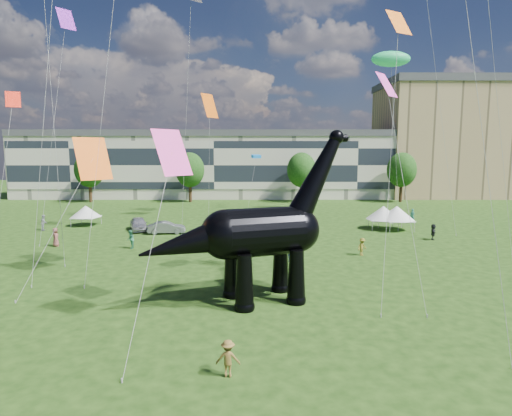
{
  "coord_description": "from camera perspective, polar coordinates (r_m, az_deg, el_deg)",
  "views": [
    {
      "loc": [
        -0.44,
        -23.71,
        9.3
      ],
      "look_at": [
        -0.32,
        8.0,
        5.0
      ],
      "focal_mm": 30.0,
      "sensor_mm": 36.0,
      "label": 1
    }
  ],
  "objects": [
    {
      "name": "gazebo_near",
      "position": [
        52.53,
        18.22,
        -0.66
      ],
      "size": [
        4.65,
        4.65,
        2.84
      ],
      "rotation": [
        0.0,
        0.0,
        0.15
      ],
      "color": "white",
      "rests_on": "ground"
    },
    {
      "name": "gazebo_left",
      "position": [
        57.01,
        -21.75,
        -0.44
      ],
      "size": [
        3.91,
        3.91,
        2.49
      ],
      "rotation": [
        0.0,
        0.0,
        -0.1
      ],
      "color": "silver",
      "rests_on": "ground"
    },
    {
      "name": "car_grey",
      "position": [
        48.97,
        -11.85,
        -2.58
      ],
      "size": [
        4.31,
        1.99,
        1.37
      ],
      "primitive_type": "imported",
      "rotation": [
        0.0,
        0.0,
        1.7
      ],
      "color": "slate",
      "rests_on": "ground"
    },
    {
      "name": "car_dark",
      "position": [
        51.03,
        5.27,
        -2.01
      ],
      "size": [
        4.42,
        5.12,
        1.41
      ],
      "primitive_type": "imported",
      "rotation": [
        0.0,
        0.0,
        -0.61
      ],
      "color": "#595960",
      "rests_on": "ground"
    },
    {
      "name": "tree_mid_right",
      "position": [
        77.23,
        6.09,
        5.45
      ],
      "size": [
        5.2,
        5.2,
        9.44
      ],
      "color": "#382314",
      "rests_on": "ground"
    },
    {
      "name": "ground",
      "position": [
        25.47,
        0.81,
        -13.69
      ],
      "size": [
        220.0,
        220.0,
        0.0
      ],
      "primitive_type": "plane",
      "color": "#16330C",
      "rests_on": "ground"
    },
    {
      "name": "visitors",
      "position": [
        41.35,
        -2.94,
        -4.06
      ],
      "size": [
        45.78,
        38.4,
        1.84
      ],
      "color": "gray",
      "rests_on": "ground"
    },
    {
      "name": "tree_far_left",
      "position": [
        82.26,
        -21.36,
        5.1
      ],
      "size": [
        5.2,
        5.2,
        9.44
      ],
      "color": "#382314",
      "rests_on": "ground"
    },
    {
      "name": "terrace_row",
      "position": [
        86.1,
        -5.28,
        5.49
      ],
      "size": [
        78.0,
        11.0,
        12.0
      ],
      "primitive_type": "cube",
      "color": "beige",
      "rests_on": "ground"
    },
    {
      "name": "apartment_block",
      "position": [
        97.51,
        24.55,
        8.03
      ],
      "size": [
        28.0,
        18.0,
        22.0
      ],
      "primitive_type": "cube",
      "color": "tan",
      "rests_on": "ground"
    },
    {
      "name": "dinosaur_sculpture",
      "position": [
        26.07,
        -0.19,
        -3.67
      ],
      "size": [
        13.24,
        6.41,
        10.99
      ],
      "rotation": [
        0.0,
        0.0,
        0.35
      ],
      "color": "black",
      "rests_on": "ground"
    },
    {
      "name": "car_silver",
      "position": [
        51.6,
        -15.37,
        -2.07
      ],
      "size": [
        3.26,
        4.91,
        1.55
      ],
      "primitive_type": "imported",
      "rotation": [
        0.0,
        0.0,
        0.34
      ],
      "color": "#BAB9BE",
      "rests_on": "ground"
    },
    {
      "name": "tree_mid_left",
      "position": [
        77.63,
        -8.82,
        5.41
      ],
      "size": [
        5.2,
        5.2,
        9.44
      ],
      "color": "#382314",
      "rests_on": "ground"
    },
    {
      "name": "gazebo_far",
      "position": [
        52.7,
        16.61,
        -0.62
      ],
      "size": [
        4.36,
        4.36,
        2.77
      ],
      "rotation": [
        0.0,
        0.0,
        -0.1
      ],
      "color": "silver",
      "rests_on": "ground"
    },
    {
      "name": "car_white",
      "position": [
        52.58,
        0.87,
        -1.66
      ],
      "size": [
        5.8,
        4.56,
        1.47
      ],
      "primitive_type": "imported",
      "rotation": [
        0.0,
        0.0,
        1.1
      ],
      "color": "white",
      "rests_on": "ground"
    },
    {
      "name": "tree_far_right",
      "position": [
        81.19,
        18.87,
        5.19
      ],
      "size": [
        5.2,
        5.2,
        9.44
      ],
      "color": "#382314",
      "rests_on": "ground"
    }
  ]
}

